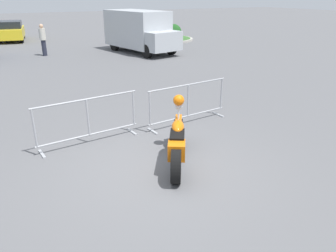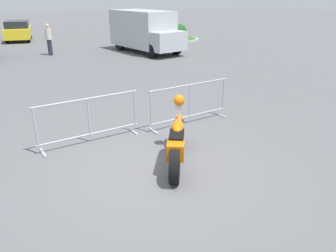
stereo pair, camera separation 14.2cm
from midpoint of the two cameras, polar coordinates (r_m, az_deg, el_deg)
name	(u,v)px [view 1 (the left image)]	position (r m, az deg, el deg)	size (l,w,h in m)	color
ground_plane	(157,168)	(6.56, -2.47, -7.28)	(120.00, 120.00, 0.00)	#5B5B5E
motorcycle	(177,141)	(6.57, 1.03, -2.62)	(1.29, 1.95, 1.23)	black
crowd_barrier_near	(88,120)	(7.62, -14.26, 0.98)	(2.41, 0.66, 1.07)	#9EA0A5
crowd_barrier_far	(188,103)	(8.57, 3.03, 4.01)	(2.41, 0.66, 1.07)	#9EA0A5
delivery_van	(139,30)	(19.70, -5.23, 16.29)	(2.91, 5.29, 2.31)	#B2B7BC
parked_car_yellow	(11,31)	(27.03, -25.83, 14.70)	(2.21, 4.28, 1.39)	yellow
pedestrian	(43,39)	(19.67, -21.16, 14.00)	(0.46, 0.46, 1.69)	#262838
planter_island	(164,34)	(25.08, -0.88, 15.78)	(4.22, 4.22, 1.20)	#ADA89E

